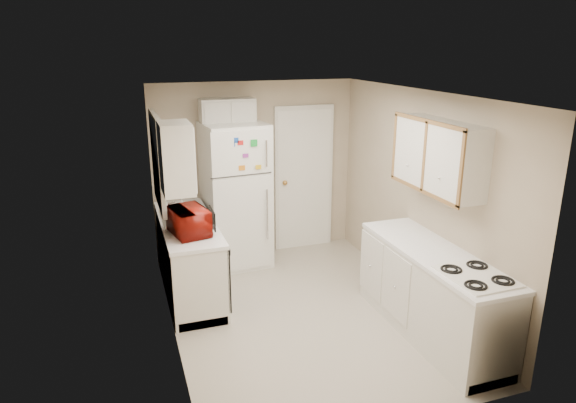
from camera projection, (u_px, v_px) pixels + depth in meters
name	position (u px, v px, depth m)	size (l,w,h in m)	color
floor	(302.00, 312.00, 5.72)	(3.80, 3.80, 0.00)	beige
ceiling	(304.00, 94.00, 5.01)	(3.80, 3.80, 0.00)	white
wall_left	(167.00, 225.00, 4.94)	(3.80, 3.80, 0.00)	#B8A78E
wall_right	(419.00, 198.00, 5.80)	(3.80, 3.80, 0.00)	#B8A78E
wall_back	(255.00, 170.00, 7.09)	(2.80, 2.80, 0.00)	#B8A78E
wall_front	(396.00, 289.00, 3.65)	(2.80, 2.80, 0.00)	#B8A78E
left_counter	(189.00, 257.00, 6.07)	(0.60, 1.80, 0.90)	silver
dishwasher	(224.00, 271.00, 5.60)	(0.03, 0.58, 0.72)	black
sink	(185.00, 221.00, 6.08)	(0.54, 0.74, 0.16)	gray
microwave	(189.00, 221.00, 5.50)	(0.29, 0.51, 0.34)	maroon
soap_bottle	(182.00, 204.00, 6.25)	(0.08, 0.08, 0.17)	white
window_blinds	(158.00, 161.00, 5.78)	(0.10, 0.98, 1.08)	silver
upper_cabinet_left	(176.00, 158.00, 5.01)	(0.30, 0.45, 0.70)	silver
refrigerator	(235.00, 195.00, 6.77)	(0.79, 0.76, 1.91)	white
cabinet_over_fridge	(227.00, 114.00, 6.59)	(0.70, 0.30, 0.40)	silver
interior_door	(304.00, 179.00, 7.32)	(0.86, 0.06, 2.08)	white
right_counter	(432.00, 293.00, 5.20)	(0.60, 2.00, 0.90)	silver
stove	(470.00, 328.00, 4.68)	(0.51, 0.63, 0.77)	white
upper_cabinet_right	(438.00, 156.00, 5.12)	(0.30, 1.20, 0.70)	silver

